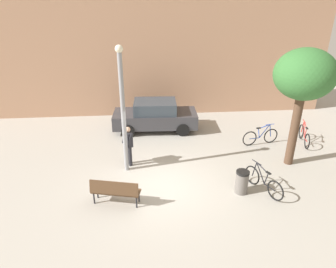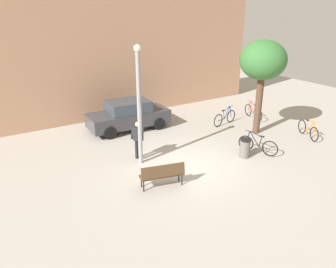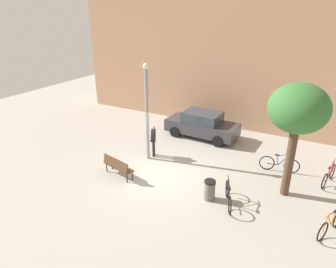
% 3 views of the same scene
% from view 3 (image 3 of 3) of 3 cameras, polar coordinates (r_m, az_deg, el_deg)
% --- Properties ---
extents(ground_plane, '(36.00, 36.00, 0.00)m').
position_cam_3_polar(ground_plane, '(14.05, -1.81, -7.78)').
color(ground_plane, '#A8A399').
extents(building_facade, '(19.94, 2.00, 8.17)m').
position_cam_3_polar(building_facade, '(20.08, 10.55, 13.63)').
color(building_facade, tan).
rests_on(building_facade, ground_plane).
extents(lamppost, '(0.28, 0.28, 4.82)m').
position_cam_3_polar(lamppost, '(14.58, -3.98, 4.68)').
color(lamppost, gray).
rests_on(lamppost, ground_plane).
extents(person_by_lamppost, '(0.49, 0.63, 1.67)m').
position_cam_3_polar(person_by_lamppost, '(15.43, -2.76, -0.86)').
color(person_by_lamppost, '#232328').
rests_on(person_by_lamppost, ground_plane).
extents(park_bench, '(1.67, 0.83, 0.92)m').
position_cam_3_polar(park_bench, '(13.91, -9.49, -5.88)').
color(park_bench, '#513823').
rests_on(park_bench, ground_plane).
extents(plaza_tree, '(2.23, 2.23, 4.65)m').
position_cam_3_polar(plaza_tree, '(12.18, 23.32, 4.13)').
color(plaza_tree, '#513928').
rests_on(plaza_tree, ground_plane).
extents(bicycle_black, '(0.77, 1.68, 0.97)m').
position_cam_3_polar(bicycle_black, '(12.19, 11.29, -11.38)').
color(bicycle_black, black).
rests_on(bicycle_black, ground_plane).
extents(bicycle_orange, '(0.75, 1.69, 0.97)m').
position_cam_3_polar(bicycle_orange, '(11.97, 28.25, -14.73)').
color(bicycle_orange, black).
rests_on(bicycle_orange, ground_plane).
extents(bicycle_red, '(0.49, 1.77, 0.97)m').
position_cam_3_polar(bicycle_red, '(15.00, 28.00, -6.92)').
color(bicycle_red, black).
rests_on(bicycle_red, ground_plane).
extents(bicycle_blue, '(1.79, 0.37, 0.97)m').
position_cam_3_polar(bicycle_blue, '(15.11, 20.23, -5.32)').
color(bicycle_blue, black).
rests_on(bicycle_blue, ground_plane).
extents(parked_car_charcoal, '(4.27, 1.96, 1.55)m').
position_cam_3_polar(parked_car_charcoal, '(17.90, 6.42, 1.77)').
color(parked_car_charcoal, '#38383D').
rests_on(parked_car_charcoal, ground_plane).
extents(trash_bin, '(0.46, 0.46, 0.85)m').
position_cam_3_polar(trash_bin, '(12.35, 7.84, -10.38)').
color(trash_bin, '#66605B').
rests_on(trash_bin, ground_plane).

